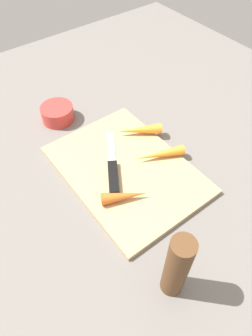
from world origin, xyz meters
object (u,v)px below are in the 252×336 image
carrot_medium (139,130)px  pepper_grinder (177,267)px  carrot_longest (160,154)px  cutting_board (126,170)px  carrot_shortest (125,196)px  small_bowl (58,113)px  knife (113,173)px

carrot_medium → pepper_grinder: pepper_grinder is taller
carrot_longest → pepper_grinder: size_ratio=0.73×
cutting_board → carrot_shortest: (0.07, -0.06, 0.02)m
carrot_medium → small_bowl: size_ratio=1.31×
carrot_longest → pepper_grinder: bearing=75.3°
cutting_board → knife: 0.04m
carrot_longest → small_bowl: (-0.28, -0.12, -0.00)m
cutting_board → carrot_shortest: 0.09m
knife → carrot_shortest: bearing=-163.7°
knife → carrot_shortest: 0.07m
small_bowl → carrot_shortest: bearing=-3.5°
cutting_board → knife: (-0.00, -0.04, 0.01)m
cutting_board → knife: knife is taller
knife → carrot_medium: carrot_medium is taller
cutting_board → knife: size_ratio=2.00×
small_bowl → pepper_grinder: pepper_grinder is taller
carrot_medium → pepper_grinder: bearing=91.0°
carrot_shortest → small_bowl: bearing=113.8°
cutting_board → carrot_medium: (-0.07, 0.10, 0.02)m
small_bowl → knife: bearing=0.0°
carrot_longest → small_bowl: small_bowl is taller
cutting_board → carrot_medium: carrot_medium is taller
pepper_grinder → small_bowl: bearing=173.4°
knife → small_bowl: 0.26m
carrot_medium → knife: bearing=58.9°
carrot_longest → small_bowl: size_ratio=1.36×
carrot_longest → carrot_medium: (-0.09, 0.01, 0.00)m
small_bowl → pepper_grinder: (0.52, -0.06, 0.06)m
carrot_longest → carrot_medium: carrot_medium is taller
knife → carrot_medium: bearing=-29.7°
knife → carrot_longest: size_ratio=1.50×
cutting_board → pepper_grinder: 0.29m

